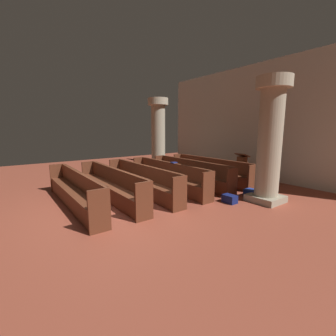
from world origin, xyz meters
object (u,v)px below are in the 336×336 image
at_px(pew_row_1, 190,172).
at_px(hymn_book, 174,163).
at_px(pillar_far_side, 158,134).
at_px(pew_row_2, 167,175).
at_px(kneeler_box_blue, 251,193).
at_px(pillar_aisle_side, 270,139).
at_px(lectern, 241,169).
at_px(kneeler_box_navy, 230,199).
at_px(pew_row_4, 111,183).
at_px(pew_row_5, 74,189).
at_px(pew_row_3, 141,179).
at_px(pew_row_0, 209,169).

distance_m(pew_row_1, hymn_book, 0.92).
bearing_deg(pillar_far_side, pew_row_1, -9.37).
height_order(pew_row_1, hymn_book, hymn_book).
distance_m(pew_row_2, hymn_book, 0.48).
bearing_deg(kneeler_box_blue, pillar_aisle_side, -11.87).
relative_size(pew_row_1, lectern, 3.55).
bearing_deg(kneeler_box_navy, hymn_book, -171.65).
height_order(lectern, kneeler_box_navy, lectern).
height_order(pew_row_4, pillar_far_side, pillar_far_side).
bearing_deg(pillar_far_side, pew_row_5, -58.87).
distance_m(pillar_aisle_side, pillar_far_side, 5.40).
relative_size(pew_row_2, pew_row_4, 1.00).
xyz_separation_m(pew_row_3, pillar_aisle_side, (2.72, 2.39, 1.27)).
bearing_deg(pew_row_0, pillar_aisle_side, -12.42).
xyz_separation_m(pew_row_2, kneeler_box_navy, (2.21, 0.49, -0.36)).
height_order(hymn_book, kneeler_box_blue, hymn_book).
xyz_separation_m(pew_row_0, pew_row_1, (0.00, -1.00, 0.00)).
height_order(pew_row_0, pew_row_2, same).
bearing_deg(pew_row_2, kneeler_box_navy, 12.56).
relative_size(pew_row_3, pew_row_4, 1.00).
bearing_deg(hymn_book, pew_row_2, -122.24).
relative_size(pew_row_1, hymn_book, 21.05).
bearing_deg(pillar_aisle_side, pew_row_2, -152.91).
relative_size(pew_row_3, pew_row_5, 1.00).
relative_size(pew_row_4, lectern, 3.55).
xyz_separation_m(pew_row_1, pew_row_3, (0.00, -1.99, 0.00)).
xyz_separation_m(pew_row_0, pillar_aisle_side, (2.72, -0.60, 1.27)).
distance_m(pew_row_3, pew_row_5, 1.99).
distance_m(pew_row_4, pew_row_5, 1.00).
xyz_separation_m(pillar_aisle_side, pillar_far_side, (-5.40, 0.04, 0.00)).
distance_m(pillar_aisle_side, kneeler_box_blue, 1.71).
relative_size(pillar_far_side, hymn_book, 18.22).
relative_size(lectern, hymn_book, 5.93).
bearing_deg(pew_row_4, kneeler_box_navy, 48.36).
xyz_separation_m(hymn_book, kneeler_box_navy, (2.09, 0.31, -0.78)).
distance_m(pillar_far_side, hymn_book, 3.17).
height_order(pew_row_2, kneeler_box_navy, pew_row_2).
distance_m(pew_row_2, pew_row_3, 1.00).
xyz_separation_m(pew_row_0, pew_row_3, (0.00, -2.99, 0.00)).
relative_size(pew_row_5, hymn_book, 21.05).
xyz_separation_m(pew_row_4, kneeler_box_blue, (2.21, 3.49, -0.36)).
height_order(pew_row_3, pillar_aisle_side, pillar_aisle_side).
bearing_deg(pew_row_5, lectern, 82.70).
height_order(pew_row_5, kneeler_box_navy, pew_row_5).
bearing_deg(pew_row_2, pew_row_4, -90.00).
bearing_deg(pew_row_5, pew_row_4, 90.00).
bearing_deg(pew_row_4, pew_row_5, -90.00).
xyz_separation_m(pew_row_2, pew_row_5, (0.00, -2.99, 0.00)).
relative_size(pillar_far_side, lectern, 3.07).
bearing_deg(hymn_book, pillar_far_side, 155.82).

